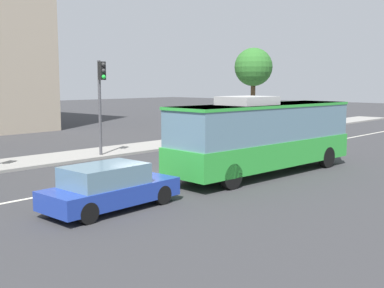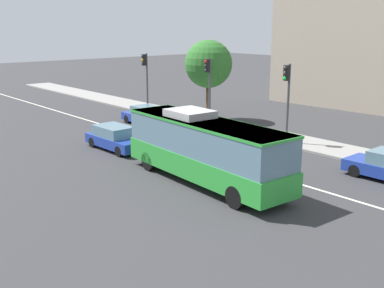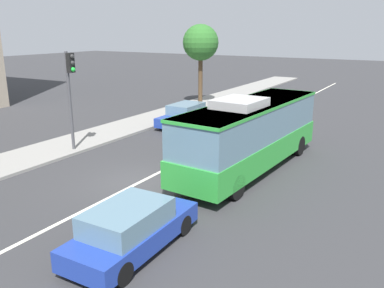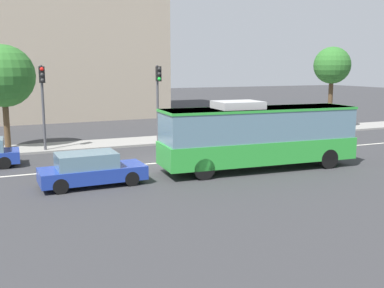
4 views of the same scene
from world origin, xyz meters
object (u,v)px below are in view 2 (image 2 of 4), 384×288
at_px(transit_bus, 205,147).
at_px(street_tree_kerbside_left, 208,64).
at_px(sedan_blue, 115,138).
at_px(sedan_blue_ahead, 147,116).
at_px(traffic_light_near_corner, 146,72).
at_px(traffic_light_mid_block, 287,90).
at_px(traffic_light_far_corner, 208,80).

bearing_deg(transit_bus, street_tree_kerbside_left, 140.02).
height_order(sedan_blue, sedan_blue_ahead, same).
bearing_deg(traffic_light_near_corner, street_tree_kerbside_left, 107.66).
xyz_separation_m(traffic_light_near_corner, street_tree_kerbside_left, (6.05, 1.86, 0.97)).
xyz_separation_m(sedan_blue_ahead, traffic_light_near_corner, (-4.33, 3.05, 2.84)).
bearing_deg(traffic_light_mid_block, traffic_light_near_corner, -88.06).
height_order(traffic_light_near_corner, street_tree_kerbside_left, street_tree_kerbside_left).
xyz_separation_m(transit_bus, sedan_blue, (-8.37, 0.12, -1.09)).
distance_m(sedan_blue, traffic_light_near_corner, 13.02).
bearing_deg(sedan_blue, traffic_light_far_corner, 95.25).
xyz_separation_m(sedan_blue, traffic_light_mid_block, (6.21, 8.87, 2.84)).
relative_size(transit_bus, traffic_light_far_corner, 1.95).
bearing_deg(street_tree_kerbside_left, traffic_light_far_corner, -42.74).
xyz_separation_m(sedan_blue_ahead, traffic_light_mid_block, (11.00, 3.07, 2.84)).
xyz_separation_m(traffic_light_mid_block, traffic_light_far_corner, (-7.23, -0.07, 0.00)).
xyz_separation_m(sedan_blue_ahead, street_tree_kerbside_left, (1.71, 4.90, 3.81)).
xyz_separation_m(traffic_light_mid_block, street_tree_kerbside_left, (-9.29, 1.83, 0.97)).
distance_m(sedan_blue_ahead, traffic_light_mid_block, 11.77).
relative_size(sedan_blue, street_tree_kerbside_left, 0.70).
relative_size(sedan_blue_ahead, traffic_light_far_corner, 0.87).
relative_size(sedan_blue, traffic_light_far_corner, 0.87).
xyz_separation_m(sedan_blue, sedan_blue_ahead, (-4.79, 5.80, 0.00)).
bearing_deg(transit_bus, traffic_light_far_corner, 139.88).
xyz_separation_m(traffic_light_near_corner, traffic_light_far_corner, (8.10, -0.05, 0.00)).
relative_size(traffic_light_mid_block, traffic_light_far_corner, 1.00).
relative_size(transit_bus, sedan_blue_ahead, 2.23).
height_order(sedan_blue_ahead, traffic_light_mid_block, traffic_light_mid_block).
bearing_deg(traffic_light_near_corner, sedan_blue, 46.49).
distance_m(transit_bus, sedan_blue_ahead, 14.47).
bearing_deg(traffic_light_far_corner, transit_bus, 45.76).
xyz_separation_m(traffic_light_near_corner, traffic_light_mid_block, (15.34, 0.02, 0.00)).
bearing_deg(traffic_light_far_corner, sedan_blue, 5.91).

